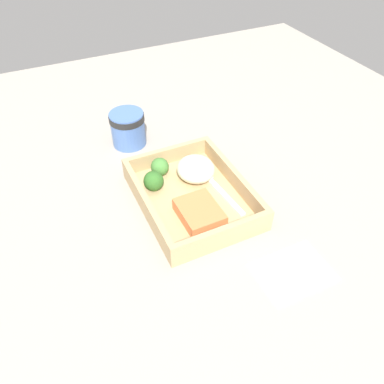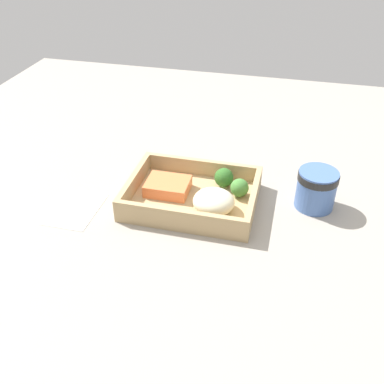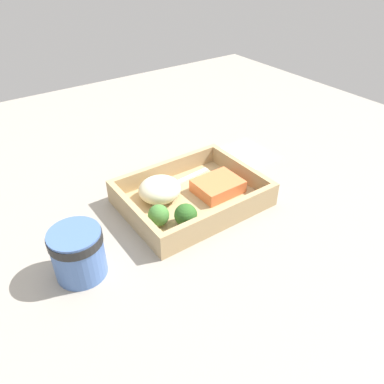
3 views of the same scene
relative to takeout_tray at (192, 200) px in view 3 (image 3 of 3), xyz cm
name	(u,v)px [view 3 (image 3 of 3)]	position (x,y,z in cm)	size (l,w,h in cm)	color
ground_plane	(192,207)	(0.00, 0.00, -1.60)	(160.00, 160.00, 2.00)	gray
takeout_tray	(192,200)	(0.00, 0.00, 0.00)	(27.19, 20.72, 1.20)	tan
tray_rim	(192,190)	(0.00, 0.00, 2.48)	(27.19, 20.72, 3.76)	tan
salmon_fillet	(218,186)	(-5.69, 1.12, 1.91)	(9.21, 7.40, 2.62)	#EB7642
mashed_potatoes	(160,189)	(5.40, -3.42, 2.94)	(8.51, 8.09, 4.68)	beige
broccoli_floret_1	(186,215)	(5.70, 6.09, 2.80)	(4.21, 4.21, 4.37)	#789F5A
broccoli_floret_2	(159,215)	(9.63, 3.15, 2.67)	(3.93, 3.93, 4.09)	#7C9A50
fork	(176,184)	(0.00, -6.02, 0.82)	(15.89, 3.13, 0.44)	white
paper_cup	(78,251)	(25.36, 5.08, 4.11)	(8.36, 8.36, 8.44)	#486AAB
receipt_slip	(249,153)	(-23.32, -8.41, -0.48)	(9.58, 12.95, 0.24)	white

